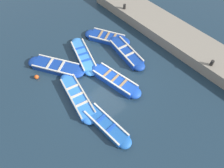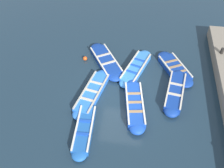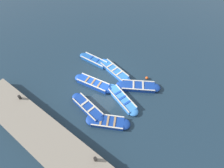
# 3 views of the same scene
# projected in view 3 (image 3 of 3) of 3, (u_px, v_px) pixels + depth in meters

# --- Properties ---
(ground_plane) EXTENTS (120.00, 120.00, 0.00)m
(ground_plane) POSITION_uv_depth(u_px,v_px,m) (103.00, 83.00, 15.24)
(ground_plane) COLOR #1C303F
(boat_bow_out) EXTENTS (1.30, 3.63, 0.46)m
(boat_bow_out) POSITION_uv_depth(u_px,v_px,m) (88.00, 108.00, 13.45)
(boat_bow_out) COLOR navy
(boat_bow_out) RESTS_ON ground
(boat_drifting) EXTENTS (0.92, 3.40, 0.38)m
(boat_drifting) POSITION_uv_depth(u_px,v_px,m) (94.00, 60.00, 16.79)
(boat_drifting) COLOR #1E59AD
(boat_drifting) RESTS_ON ground
(boat_far_corner) EXTENTS (1.86, 3.67, 0.39)m
(boat_far_corner) POSITION_uv_depth(u_px,v_px,m) (122.00, 99.00, 13.99)
(boat_far_corner) COLOR #3884E0
(boat_far_corner) RESTS_ON ground
(boat_outer_left) EXTENTS (1.37, 3.71, 0.47)m
(boat_outer_left) POSITION_uv_depth(u_px,v_px,m) (93.00, 83.00, 14.95)
(boat_outer_left) COLOR #1947B7
(boat_outer_left) RESTS_ON ground
(boat_centre) EXTENTS (1.56, 3.93, 0.38)m
(boat_centre) POSITION_uv_depth(u_px,v_px,m) (114.00, 71.00, 15.96)
(boat_centre) COLOR blue
(boat_centre) RESTS_ON ground
(boat_outer_right) EXTENTS (2.76, 3.68, 0.40)m
(boat_outer_right) POSITION_uv_depth(u_px,v_px,m) (138.00, 86.00, 14.79)
(boat_outer_right) COLOR navy
(boat_outer_right) RESTS_ON ground
(boat_broadside) EXTENTS (2.36, 3.33, 0.37)m
(boat_broadside) POSITION_uv_depth(u_px,v_px,m) (108.00, 122.00, 12.74)
(boat_broadside) COLOR navy
(boat_broadside) RESTS_ON ground
(quay_wall) EXTENTS (2.48, 13.35, 0.73)m
(quay_wall) POSITION_uv_depth(u_px,v_px,m) (45.00, 138.00, 11.78)
(quay_wall) COLOR gray
(quay_wall) RESTS_ON ground
(bollard_north) EXTENTS (0.20, 0.20, 0.35)m
(bollard_north) POSITION_uv_depth(u_px,v_px,m) (20.00, 97.00, 13.21)
(bollard_north) COLOR black
(bollard_north) RESTS_ON quay_wall
(bollard_mid_north) EXTENTS (0.20, 0.20, 0.35)m
(bollard_mid_north) POSITION_uv_depth(u_px,v_px,m) (95.00, 159.00, 10.40)
(bollard_mid_north) COLOR black
(bollard_mid_north) RESTS_ON quay_wall
(buoy_orange_near) EXTENTS (0.26, 0.26, 0.26)m
(buoy_orange_near) POSITION_uv_depth(u_px,v_px,m) (147.00, 78.00, 15.44)
(buoy_orange_near) COLOR #E05119
(buoy_orange_near) RESTS_ON ground
(buoy_yellow_far) EXTENTS (0.27, 0.27, 0.27)m
(buoy_yellow_far) POSITION_uv_depth(u_px,v_px,m) (97.00, 116.00, 13.06)
(buoy_yellow_far) COLOR #E05119
(buoy_yellow_far) RESTS_ON ground
(buoy_white_drifting) EXTENTS (0.28, 0.28, 0.28)m
(buoy_white_drifting) POSITION_uv_depth(u_px,v_px,m) (152.00, 86.00, 14.86)
(buoy_white_drifting) COLOR #EAB214
(buoy_white_drifting) RESTS_ON ground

